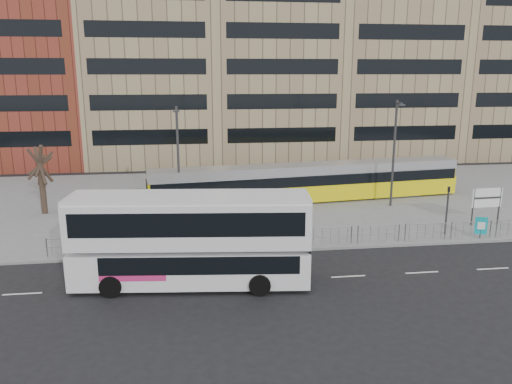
{
  "coord_description": "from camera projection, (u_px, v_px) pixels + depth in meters",
  "views": [
    {
      "loc": [
        -5.82,
        -27.11,
        10.25
      ],
      "look_at": [
        -1.49,
        6.0,
        2.2
      ],
      "focal_mm": 35.0,
      "sensor_mm": 36.0,
      "label": 1
    }
  ],
  "objects": [
    {
      "name": "building_row",
      "position": [
        251.0,
        49.0,
        59.48
      ],
      "size": [
        70.4,
        18.4,
        31.2
      ],
      "color": "maroon",
      "rests_on": "ground"
    },
    {
      "name": "traffic_light_west",
      "position": [
        179.0,
        214.0,
        29.22
      ],
      "size": [
        0.2,
        0.23,
        3.1
      ],
      "rotation": [
        0.0,
        0.0,
        -0.18
      ],
      "color": "#2D2D30",
      "rests_on": "plaza"
    },
    {
      "name": "road_markings",
      "position": [
        329.0,
        277.0,
        25.54
      ],
      "size": [
        62.0,
        0.12,
        0.01
      ],
      "primitive_type": "cube",
      "color": "white",
      "rests_on": "ground"
    },
    {
      "name": "double_decker_bus",
      "position": [
        190.0,
        237.0,
        24.12
      ],
      "size": [
        11.64,
        3.82,
        4.57
      ],
      "rotation": [
        0.0,
        0.0,
        -0.1
      ],
      "color": "silver",
      "rests_on": "ground"
    },
    {
      "name": "kerb",
      "position": [
        294.0,
        250.0,
        29.3
      ],
      "size": [
        64.0,
        0.25,
        0.17
      ],
      "primitive_type": "cube",
      "color": "gray",
      "rests_on": "ground"
    },
    {
      "name": "plaza",
      "position": [
        265.0,
        200.0,
        40.82
      ],
      "size": [
        64.0,
        24.0,
        0.15
      ],
      "primitive_type": "cube",
      "color": "slate",
      "rests_on": "ground"
    },
    {
      "name": "ad_panel",
      "position": [
        481.0,
        226.0,
        30.93
      ],
      "size": [
        0.71,
        0.28,
        1.37
      ],
      "rotation": [
        0.0,
        0.0,
        -0.32
      ],
      "color": "#2D2D30",
      "rests_on": "plaza"
    },
    {
      "name": "lamp_post_east",
      "position": [
        394.0,
        149.0,
        37.65
      ],
      "size": [
        0.45,
        1.04,
        8.08
      ],
      "color": "#2D2D30",
      "rests_on": "plaza"
    },
    {
      "name": "pedestrian",
      "position": [
        129.0,
        227.0,
        30.7
      ],
      "size": [
        0.46,
        0.63,
        1.61
      ],
      "primitive_type": "imported",
      "rotation": [
        0.0,
        0.0,
        1.44
      ],
      "color": "black",
      "rests_on": "plaza"
    },
    {
      "name": "station_sign",
      "position": [
        487.0,
        199.0,
        33.59
      ],
      "size": [
        2.19,
        0.21,
        2.51
      ],
      "rotation": [
        0.0,
        0.0,
        0.05
      ],
      "color": "#2D2D30",
      "rests_on": "plaza"
    },
    {
      "name": "tram",
      "position": [
        309.0,
        182.0,
        39.89
      ],
      "size": [
        25.45,
        5.42,
        2.99
      ],
      "rotation": [
        0.0,
        0.0,
        0.12
      ],
      "color": "yellow",
      "rests_on": "plaza"
    },
    {
      "name": "bare_tree",
      "position": [
        38.0,
        143.0,
        35.42
      ],
      "size": [
        4.93,
        4.93,
        7.45
      ],
      "color": "black",
      "rests_on": "plaza"
    },
    {
      "name": "ground",
      "position": [
        294.0,
        251.0,
        29.27
      ],
      "size": [
        120.0,
        120.0,
        0.0
      ],
      "primitive_type": "plane",
      "color": "black",
      "rests_on": "ground"
    },
    {
      "name": "pedestrian_barrier",
      "position": [
        326.0,
        231.0,
        29.78
      ],
      "size": [
        32.07,
        0.07,
        1.1
      ],
      "color": "gray",
      "rests_on": "plaza"
    },
    {
      "name": "traffic_light_east",
      "position": [
        447.0,
        204.0,
        31.51
      ],
      "size": [
        0.22,
        0.24,
        3.1
      ],
      "rotation": [
        0.0,
        0.0,
        -0.35
      ],
      "color": "#2D2D30",
      "rests_on": "plaza"
    },
    {
      "name": "lamp_post_west",
      "position": [
        178.0,
        155.0,
        35.92
      ],
      "size": [
        0.45,
        1.04,
        7.75
      ],
      "color": "#2D2D30",
      "rests_on": "plaza"
    }
  ]
}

